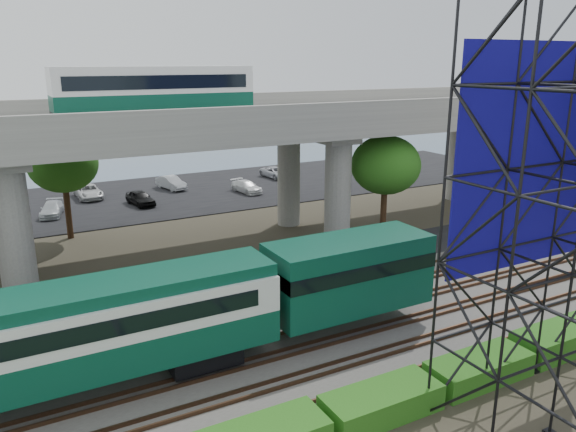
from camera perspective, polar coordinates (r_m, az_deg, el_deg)
ground at (r=24.99m, az=1.31°, el=-15.16°), size 140.00×140.00×0.00m
ballast_bed at (r=26.47m, az=-0.89°, el=-13.03°), size 90.00×12.00×0.20m
service_road at (r=33.54m, az=-7.68°, el=-6.87°), size 90.00×5.00×0.08m
parking_lot at (r=55.19m, az=-16.47°, el=1.61°), size 90.00×18.00×0.08m
harbor_water at (r=76.45m, az=-20.06°, el=5.05°), size 140.00×40.00×0.03m
rail_tracks at (r=26.38m, az=-0.90°, el=-12.68°), size 90.00×9.52×0.16m
commuter_train at (r=23.02m, az=-19.49°, el=-10.84°), size 29.30×3.06×4.30m
overpass at (r=36.50m, az=-11.41°, el=8.11°), size 80.00×12.00×12.40m
hedge_strip at (r=22.17m, az=9.51°, el=-18.09°), size 34.60×1.80×1.20m
trees at (r=36.03m, az=-18.23°, el=3.27°), size 40.94×16.94×7.69m
parked_cars at (r=54.93m, az=-15.98°, el=2.28°), size 39.40×9.44×1.31m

